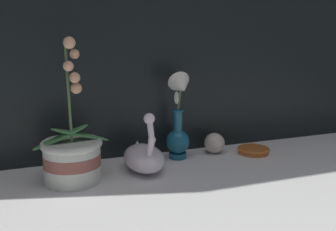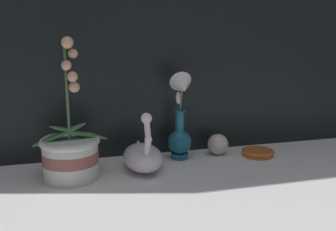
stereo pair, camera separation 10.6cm
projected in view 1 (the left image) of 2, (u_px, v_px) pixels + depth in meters
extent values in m
plane|color=silver|center=(183.00, 180.00, 1.18)|extent=(2.80, 2.80, 0.00)
cylinder|color=beige|center=(72.00, 161.00, 1.16)|extent=(0.17, 0.17, 0.12)
cylinder|color=brown|center=(72.00, 159.00, 1.15)|extent=(0.17, 0.17, 0.03)
torus|color=beige|center=(71.00, 144.00, 1.14)|extent=(0.18, 0.18, 0.02)
cylinder|color=#4C6B3D|center=(69.00, 93.00, 1.11)|extent=(0.01, 0.04, 0.28)
ellipsoid|color=#427F47|center=(81.00, 135.00, 1.15)|extent=(0.18, 0.08, 0.07)
ellipsoid|color=#427F47|center=(61.00, 137.00, 1.13)|extent=(0.17, 0.05, 0.07)
sphere|color=#E5A87F|center=(69.00, 43.00, 1.08)|extent=(0.03, 0.03, 0.03)
sphere|color=#E5A87F|center=(75.00, 54.00, 1.10)|extent=(0.03, 0.03, 0.03)
sphere|color=#E5A87F|center=(68.00, 66.00, 1.08)|extent=(0.03, 0.03, 0.03)
sphere|color=#E5A87F|center=(75.00, 78.00, 1.09)|extent=(0.03, 0.03, 0.03)
sphere|color=#E5A87F|center=(76.00, 88.00, 1.11)|extent=(0.03, 0.03, 0.03)
ellipsoid|color=white|center=(144.00, 158.00, 1.25)|extent=(0.12, 0.19, 0.08)
cone|color=white|center=(138.00, 148.00, 1.31)|extent=(0.06, 0.07, 0.06)
cylinder|color=white|center=(150.00, 148.00, 1.17)|extent=(0.02, 0.05, 0.07)
sphere|color=white|center=(152.00, 140.00, 1.15)|extent=(0.02, 0.02, 0.02)
cylinder|color=white|center=(151.00, 129.00, 1.16)|extent=(0.02, 0.04, 0.07)
sphere|color=white|center=(149.00, 119.00, 1.16)|extent=(0.03, 0.03, 0.03)
cylinder|color=#195B75|center=(178.00, 155.00, 1.38)|extent=(0.06, 0.06, 0.02)
ellipsoid|color=#195B75|center=(178.00, 142.00, 1.37)|extent=(0.08, 0.08, 0.09)
cylinder|color=#195B75|center=(178.00, 121.00, 1.35)|extent=(0.03, 0.03, 0.07)
torus|color=#195B75|center=(178.00, 111.00, 1.34)|extent=(0.04, 0.04, 0.01)
cylinder|color=#567A47|center=(179.00, 101.00, 1.33)|extent=(0.01, 0.03, 0.07)
cone|color=white|center=(181.00, 86.00, 1.30)|extent=(0.08, 0.09, 0.09)
ellipsoid|color=white|center=(177.00, 98.00, 1.33)|extent=(0.02, 0.02, 0.04)
sphere|color=beige|center=(214.00, 143.00, 1.43)|extent=(0.08, 0.08, 0.08)
cylinder|color=#C66628|center=(253.00, 150.00, 1.43)|extent=(0.11, 0.11, 0.02)
torus|color=#C66628|center=(254.00, 149.00, 1.43)|extent=(0.12, 0.12, 0.01)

